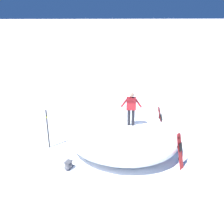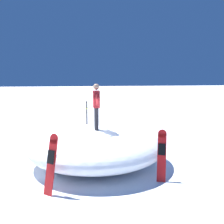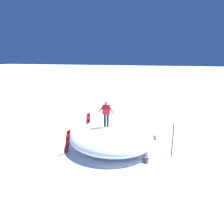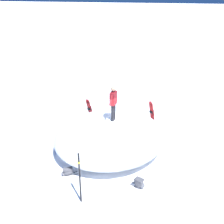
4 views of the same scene
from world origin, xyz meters
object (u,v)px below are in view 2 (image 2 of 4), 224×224
backpack_far (49,144)px  trail_marker_pole (87,120)px  snowboarder_standing (96,104)px  backpack_near (113,142)px  snowboard_primary_upright (51,163)px  snowboard_secondary_upright (162,154)px

backpack_far → trail_marker_pole: bearing=121.6°
snowboarder_standing → backpack_near: snowboarder_standing is taller
snowboard_primary_upright → trail_marker_pole: size_ratio=0.81×
snowboarder_standing → snowboard_primary_upright: bearing=-39.9°
backpack_near → backpack_far: size_ratio=1.09×
snowboard_primary_upright → backpack_far: snowboard_primary_upright is taller
snowboarder_standing → backpack_far: (-2.90, -1.63, -2.10)m
snowboard_secondary_upright → backpack_far: 5.85m
snowboard_primary_upright → snowboard_secondary_upright: bearing=92.5°
snowboarder_standing → snowboard_secondary_upright: bearing=42.5°
snowboarder_standing → snowboard_primary_upright: size_ratio=0.99×
snowboard_primary_upright → trail_marker_pole: 6.43m
backpack_near → trail_marker_pole: 1.92m
snowboard_primary_upright → snowboard_secondary_upright: size_ratio=1.06×
snowboard_primary_upright → backpack_near: bearing=147.6°
snowboard_secondary_upright → trail_marker_pole: size_ratio=0.77×
snowboarder_standing → backpack_far: snowboarder_standing is taller
snowboard_secondary_upright → backpack_near: (-4.62, -0.37, -0.66)m
backpack_far → trail_marker_pole: trail_marker_pole is taller
snowboard_primary_upright → backpack_near: 5.68m
backpack_far → snowboard_secondary_upright: bearing=35.0°
snowboard_primary_upright → backpack_near: snowboard_primary_upright is taller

